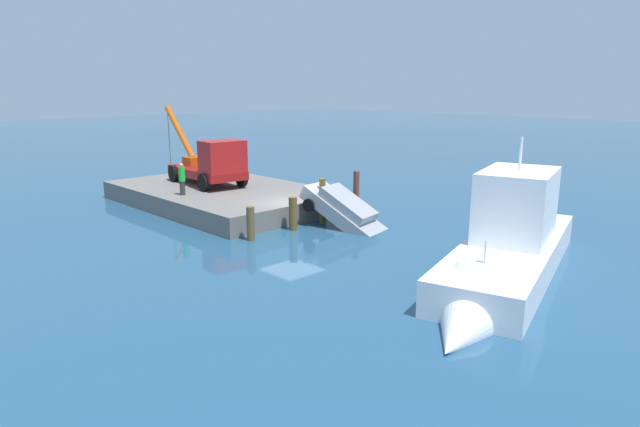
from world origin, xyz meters
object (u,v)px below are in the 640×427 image
at_px(salvaged_car, 347,213).
at_px(moored_yacht, 500,270).
at_px(crane_truck, 212,163).
at_px(dock_worker, 182,179).

bearing_deg(salvaged_car, moored_yacht, -11.98).
relative_size(crane_truck, salvaged_car, 1.87).
relative_size(crane_truck, moored_yacht, 0.66).
relative_size(crane_truck, dock_worker, 5.20).
height_order(salvaged_car, moored_yacht, moored_yacht).
xyz_separation_m(crane_truck, dock_worker, (1.32, -2.74, -0.43)).
bearing_deg(dock_worker, salvaged_car, 26.60).
xyz_separation_m(salvaged_car, moored_yacht, (9.01, -1.91, -0.21)).
distance_m(salvaged_car, moored_yacht, 9.21).
height_order(crane_truck, dock_worker, crane_truck).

